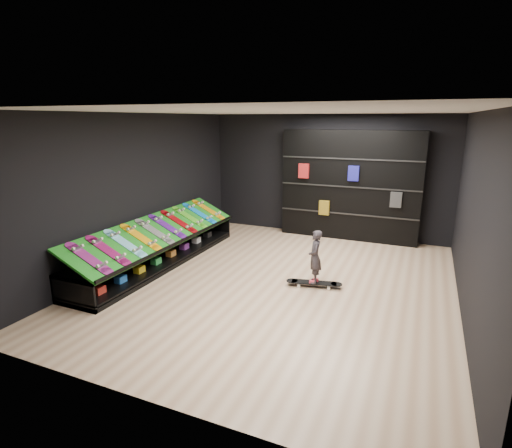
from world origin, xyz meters
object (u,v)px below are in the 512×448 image
at_px(display_rack, 160,252).
at_px(floor_skateboard, 314,284).
at_px(child, 315,267).
at_px(back_shelving, 350,186).

xyz_separation_m(display_rack, floor_skateboard, (3.22, 0.08, -0.21)).
bearing_deg(display_rack, child, 1.44).
bearing_deg(back_shelving, display_rack, -133.74).
height_order(display_rack, floor_skateboard, display_rack).
bearing_deg(back_shelving, floor_skateboard, -89.27).
bearing_deg(child, floor_skateboard, -107.91).
relative_size(display_rack, back_shelving, 1.37).
height_order(back_shelving, child, back_shelving).
xyz_separation_m(floor_skateboard, child, (0.00, 0.00, 0.33)).
relative_size(display_rack, child, 7.91).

